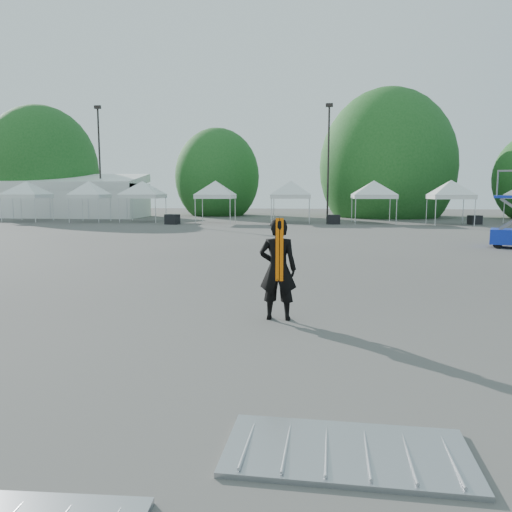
# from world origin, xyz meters

# --- Properties ---
(ground) EXTENTS (120.00, 120.00, 0.00)m
(ground) POSITION_xyz_m (0.00, 0.00, 0.00)
(ground) COLOR #474442
(ground) RESTS_ON ground
(marquee) EXTENTS (15.00, 6.25, 4.23)m
(marquee) POSITION_xyz_m (-22.00, 35.00, 1.97)
(marquee) COLOR white
(marquee) RESTS_ON ground
(light_pole_west) EXTENTS (0.60, 0.25, 10.30)m
(light_pole_west) POSITION_xyz_m (-18.00, 34.00, 5.77)
(light_pole_west) COLOR black
(light_pole_west) RESTS_ON ground
(light_pole_east) EXTENTS (0.60, 0.25, 9.80)m
(light_pole_east) POSITION_xyz_m (3.00, 32.00, 5.52)
(light_pole_east) COLOR black
(light_pole_east) RESTS_ON ground
(tree_far_w) EXTENTS (4.80, 4.80, 7.30)m
(tree_far_w) POSITION_xyz_m (-26.00, 38.00, 4.54)
(tree_far_w) COLOR #382314
(tree_far_w) RESTS_ON ground
(tree_mid_w) EXTENTS (4.16, 4.16, 6.33)m
(tree_mid_w) POSITION_xyz_m (-8.00, 40.00, 3.93)
(tree_mid_w) COLOR #382314
(tree_mid_w) RESTS_ON ground
(tree_mid_e) EXTENTS (5.12, 5.12, 7.79)m
(tree_mid_e) POSITION_xyz_m (9.00, 39.00, 4.84)
(tree_mid_e) COLOR #382314
(tree_mid_e) RESTS_ON ground
(tent_a) EXTENTS (4.39, 4.39, 3.88)m
(tent_a) POSITION_xyz_m (-22.03, 28.35, 3.06)
(tent_a) COLOR silver
(tent_a) RESTS_ON ground
(tent_b) EXTENTS (3.75, 3.75, 3.88)m
(tent_b) POSITION_xyz_m (-16.43, 27.99, 3.06)
(tent_b) COLOR silver
(tent_b) RESTS_ON ground
(tent_c) EXTENTS (4.49, 4.49, 3.88)m
(tent_c) POSITION_xyz_m (-12.19, 28.70, 3.06)
(tent_c) COLOR silver
(tent_c) RESTS_ON ground
(tent_d) EXTENTS (4.12, 4.12, 3.88)m
(tent_d) POSITION_xyz_m (-5.95, 27.74, 3.06)
(tent_d) COLOR silver
(tent_d) RESTS_ON ground
(tent_e) EXTENTS (4.42, 4.42, 3.88)m
(tent_e) POSITION_xyz_m (-0.03, 28.62, 3.06)
(tent_e) COLOR silver
(tent_e) RESTS_ON ground
(tent_f) EXTENTS (4.59, 4.59, 3.88)m
(tent_f) POSITION_xyz_m (6.42, 28.56, 3.06)
(tent_f) COLOR silver
(tent_f) RESTS_ON ground
(tent_g) EXTENTS (4.17, 4.17, 3.88)m
(tent_g) POSITION_xyz_m (11.87, 27.20, 3.06)
(tent_g) COLOR silver
(tent_g) RESTS_ON ground
(man) EXTENTS (0.76, 0.52, 2.03)m
(man) POSITION_xyz_m (0.68, -1.69, 1.02)
(man) COLOR black
(man) RESTS_ON ground
(barrier_mid) EXTENTS (2.43, 1.30, 0.08)m
(barrier_mid) POSITION_xyz_m (1.65, -6.76, 0.04)
(barrier_mid) COLOR #9EA1A5
(barrier_mid) RESTS_ON ground
(crate_west) EXTENTS (1.14, 1.00, 0.76)m
(crate_west) POSITION_xyz_m (-8.96, 25.80, 0.38)
(crate_west) COLOR black
(crate_west) RESTS_ON ground
(crate_mid) EXTENTS (1.03, 0.86, 0.72)m
(crate_mid) POSITION_xyz_m (3.26, 27.14, 0.36)
(crate_mid) COLOR black
(crate_mid) RESTS_ON ground
(crate_east) EXTENTS (1.04, 0.91, 0.68)m
(crate_east) POSITION_xyz_m (13.97, 28.01, 0.34)
(crate_east) COLOR black
(crate_east) RESTS_ON ground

